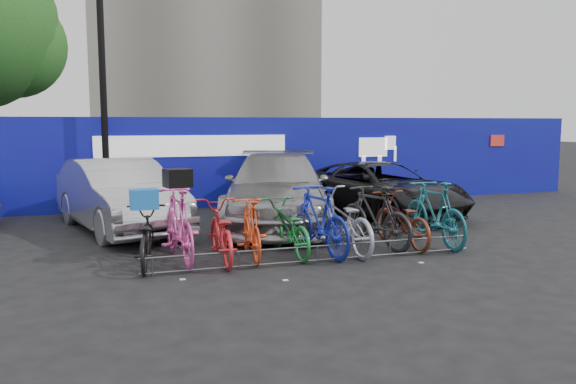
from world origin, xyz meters
name	(u,v)px	position (x,y,z in m)	size (l,w,h in m)	color
ground	(305,255)	(0.00, 0.00, 0.00)	(100.00, 100.00, 0.00)	black
hoarding	(231,162)	(0.01, 6.00, 1.20)	(22.00, 0.18, 2.40)	#100B99
lamppost	(103,80)	(-3.20, 5.40, 3.27)	(0.25, 0.50, 6.11)	black
bike_rack	(318,253)	(0.00, -0.60, 0.16)	(5.60, 0.03, 0.30)	#595B60
car_1	(119,195)	(-2.97, 3.26, 0.75)	(1.59, 4.56, 1.50)	#AEAEB3
car_2	(277,189)	(0.40, 2.99, 0.79)	(2.22, 5.45, 1.58)	#9A9A9E
car_3	(380,189)	(3.12, 3.33, 0.65)	(2.16, 4.69, 1.30)	black
bike_0	(145,238)	(-2.65, 0.03, 0.46)	(0.61, 1.75, 0.92)	black
bike_1	(179,225)	(-2.11, 0.20, 0.61)	(0.57, 2.04, 1.22)	#EE4DAA
bike_2	(220,232)	(-1.46, 0.00, 0.49)	(0.65, 1.87, 0.98)	red
bike_3	(251,229)	(-0.95, 0.02, 0.51)	(0.48, 1.69, 1.02)	#EB491D
bike_4	(288,228)	(-0.29, 0.07, 0.47)	(0.63, 1.79, 0.94)	#197D31
bike_5	(319,220)	(0.23, -0.04, 0.60)	(0.57, 2.01, 1.21)	#1623B1
bike_6	(341,221)	(0.68, 0.03, 0.55)	(0.74, 2.11, 1.11)	#9EA0A6
bike_7	(375,216)	(1.41, 0.18, 0.57)	(0.54, 1.90, 1.14)	#27272A
bike_8	(401,220)	(1.90, 0.12, 0.48)	(0.64, 1.84, 0.97)	maroon
bike_9	(435,213)	(2.53, 0.00, 0.60)	(0.57, 2.00, 1.20)	#1B6676
cargo_crate	(144,199)	(-2.65, 0.03, 1.07)	(0.43, 0.33, 0.31)	blue
cargo_topcase	(178,178)	(-2.11, 0.20, 1.37)	(0.40, 0.36, 0.30)	black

